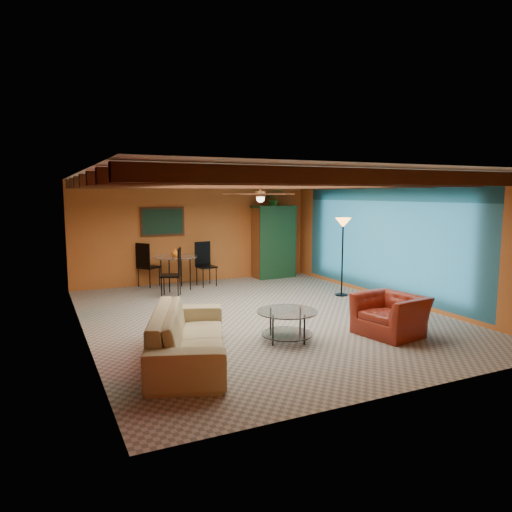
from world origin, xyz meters
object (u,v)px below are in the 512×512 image
vase (175,239)px  sofa (189,335)px  armoire (274,243)px  floor_lamp (342,257)px  potted_plant (274,199)px  armchair (390,315)px  dining_table (175,267)px  coffee_table (287,325)px

vase → sofa: bearing=-103.5°
armoire → floor_lamp: 2.89m
floor_lamp → potted_plant: (-0.31, 2.87, 1.30)m
armchair → dining_table: (-2.24, 5.25, 0.23)m
armchair → floor_lamp: bearing=149.3°
sofa → armoire: 6.97m
potted_plant → dining_table: bearing=-170.0°
floor_lamp → armoire: bearing=96.2°
coffee_table → dining_table: bearing=96.0°
floor_lamp → potted_plant: size_ratio=3.74×
coffee_table → armchair: bearing=-15.0°
floor_lamp → vase: floor_lamp is taller
vase → armoire: bearing=10.0°
coffee_table → dining_table: 4.83m
sofa → dining_table: bearing=6.1°
potted_plant → vase: (-3.01, -0.53, -0.97)m
armoire → potted_plant: (0.00, 0.00, 1.23)m
sofa → armoire: (4.21, 5.52, 0.61)m
armchair → floor_lamp: floor_lamp is taller
coffee_table → floor_lamp: (2.81, 2.45, 0.66)m
dining_table → floor_lamp: 4.08m
dining_table → floor_lamp: floor_lamp is taller
sofa → armoire: armoire is taller
sofa → vase: (1.20, 4.99, 0.88)m
sofa → potted_plant: potted_plant is taller
armoire → vase: size_ratio=9.57×
armchair → vase: (-2.24, 5.25, 0.91)m
armchair → potted_plant: size_ratio=2.16×
armchair → floor_lamp: size_ratio=0.58×
armoire → dining_table: bearing=-172.6°
sofa → armchair: sofa is taller
armchair → potted_plant: (0.77, 5.78, 1.87)m
coffee_table → armoire: (2.50, 5.32, 0.73)m
armoire → floor_lamp: (0.31, -2.87, -0.07)m
sofa → dining_table: (1.20, 4.99, 0.20)m
floor_lamp → vase: (-3.32, 2.34, 0.34)m
coffee_table → vase: (-0.51, 4.79, 1.00)m
armoire → floor_lamp: size_ratio=1.08×
armchair → vase: size_ratio=5.11×
potted_plant → vase: size_ratio=2.37×
coffee_table → floor_lamp: floor_lamp is taller
armchair → armoire: armoire is taller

